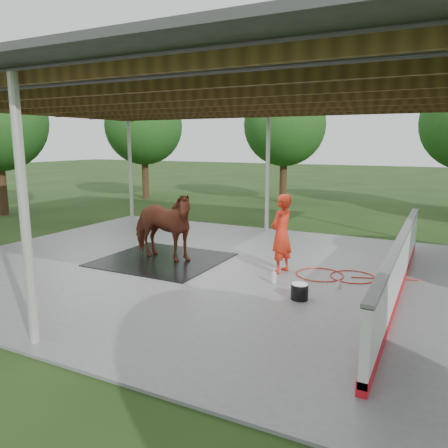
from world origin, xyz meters
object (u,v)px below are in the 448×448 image
at_px(horse, 161,226).
at_px(handler, 281,234).
at_px(dasher_board, 399,267).
at_px(wash_bucket, 299,291).

relative_size(horse, handler, 1.13).
bearing_deg(horse, dasher_board, -85.05).
distance_m(dasher_board, horse, 5.57).
bearing_deg(wash_bucket, dasher_board, 35.77).
xyz_separation_m(dasher_board, horse, (-5.56, -0.03, 0.34)).
distance_m(horse, handler, 3.05).
bearing_deg(wash_bucket, horse, 163.78).
relative_size(horse, wash_bucket, 6.19).
bearing_deg(dasher_board, horse, -179.71).
relative_size(dasher_board, handler, 4.44).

